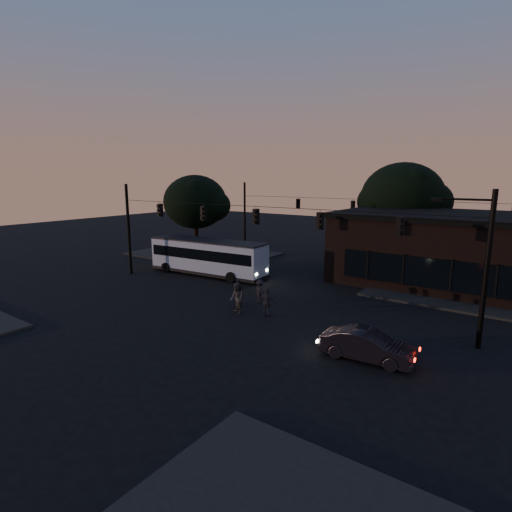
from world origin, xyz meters
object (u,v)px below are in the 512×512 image
Objects in this scene: building at (443,248)px; bus at (208,255)px; pedestrian_b at (237,298)px; pedestrian_c at (267,303)px; car at (367,345)px; pedestrian_d at (260,291)px; pedestrian_a at (239,293)px.

building reaches higher than bus.
pedestrian_c is at bearing 50.54° from pedestrian_b.
pedestrian_b is at bearing 75.67° from car.
pedestrian_d is at bearing 60.56° from car.
car is 9.52m from pedestrian_d.
pedestrian_a is (-9.14, -13.64, -1.86)m from building.
bus reaches higher than pedestrian_c.
pedestrian_c is (1.75, 0.63, -0.10)m from pedestrian_b.
pedestrian_b is 1.22× the size of pedestrian_d.
pedestrian_d is (-8.61, 4.04, 0.09)m from car.
pedestrian_a is (7.31, -5.19, -0.80)m from bus.
car is (16.56, -7.81, -0.98)m from bus.
car is 8.68m from pedestrian_b.
bus reaches higher than pedestrian_b.
pedestrian_b reaches higher than pedestrian_a.
pedestrian_d is at bearing -52.09° from pedestrian_c.
pedestrian_b is at bearing -74.06° from pedestrian_a.
car is at bearing 156.60° from pedestrian_c.
pedestrian_b is 2.54m from pedestrian_d.
pedestrian_a is at bearing 153.56° from pedestrian_b.
bus is 9.00m from pedestrian_a.
pedestrian_c is (2.47, -0.49, -0.01)m from pedestrian_a.
bus is at bearing 2.30° from pedestrian_d.
pedestrian_a is (-9.26, 2.63, 0.18)m from car.
building reaches higher than pedestrian_b.
pedestrian_a reaches higher than car.
pedestrian_c is at bearing 161.48° from pedestrian_d.
pedestrian_d is at bearing -29.91° from bus.
bus is 10.23m from pedestrian_b.
pedestrian_b is (-8.43, -14.75, -1.77)m from building.
pedestrian_d reaches higher than car.
building is 16.52m from pedestrian_a.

